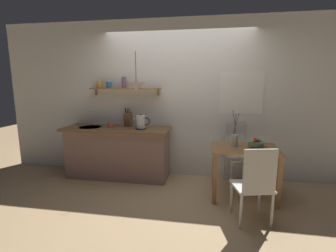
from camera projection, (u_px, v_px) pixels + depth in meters
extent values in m
plane|color=tan|center=(172.00, 188.00, 3.85)|extent=(14.00, 14.00, 0.00)
cube|color=white|center=(189.00, 100.00, 4.21)|extent=(6.80, 0.10, 2.70)
cube|color=white|center=(242.00, 93.00, 3.99)|extent=(0.69, 0.01, 0.69)
cube|color=silver|center=(241.00, 93.00, 3.99)|extent=(0.63, 0.01, 0.63)
cube|color=gray|center=(118.00, 153.00, 4.25)|extent=(1.74, 0.52, 0.85)
cube|color=brown|center=(117.00, 129.00, 4.16)|extent=(1.83, 0.63, 0.04)
cylinder|color=#B7BABF|center=(90.00, 127.00, 4.21)|extent=(0.38, 0.38, 0.01)
cube|color=#9E6B3D|center=(125.00, 89.00, 4.20)|extent=(1.25, 0.18, 0.02)
cube|color=#99754C|center=(96.00, 92.00, 4.39)|extent=(0.02, 0.06, 0.12)
cube|color=#99754C|center=(158.00, 92.00, 4.20)|extent=(0.02, 0.06, 0.12)
cylinder|color=gold|center=(99.00, 84.00, 4.27)|extent=(0.08, 0.08, 0.13)
cylinder|color=silver|center=(99.00, 80.00, 4.26)|extent=(0.09, 0.09, 0.01)
cylinder|color=#3366A3|center=(109.00, 85.00, 4.24)|extent=(0.09, 0.09, 0.10)
cylinder|color=silver|center=(109.00, 82.00, 4.23)|extent=(0.09, 0.09, 0.01)
cylinder|color=#7F5689|center=(124.00, 83.00, 4.19)|extent=(0.08, 0.08, 0.19)
cylinder|color=silver|center=(124.00, 77.00, 4.17)|extent=(0.09, 0.09, 0.01)
cube|color=#9E6B3D|center=(245.00, 149.00, 3.44)|extent=(0.92, 0.67, 0.03)
cube|color=#9E6B3D|center=(215.00, 179.00, 3.30)|extent=(0.06, 0.06, 0.71)
cube|color=#9E6B3D|center=(279.00, 183.00, 3.16)|extent=(0.06, 0.06, 0.71)
cube|color=#9E6B3D|center=(214.00, 165.00, 3.86)|extent=(0.06, 0.06, 0.71)
cube|color=#9E6B3D|center=(269.00, 168.00, 3.72)|extent=(0.06, 0.06, 0.71)
cube|color=silver|center=(252.00, 187.00, 2.89)|extent=(0.51, 0.49, 0.03)
cube|color=silver|center=(260.00, 171.00, 2.66)|extent=(0.37, 0.12, 0.50)
cylinder|color=silver|center=(259.00, 197.00, 3.11)|extent=(0.03, 0.03, 0.41)
cylinder|color=silver|center=(231.00, 198.00, 3.08)|extent=(0.03, 0.03, 0.41)
cylinder|color=silver|center=(272.00, 210.00, 2.78)|extent=(0.03, 0.03, 0.41)
cylinder|color=silver|center=(241.00, 212.00, 2.75)|extent=(0.03, 0.03, 0.41)
cube|color=silver|center=(238.00, 157.00, 3.93)|extent=(0.47, 0.51, 0.03)
cube|color=silver|center=(235.00, 137.00, 4.08)|extent=(0.33, 0.10, 0.53)
cylinder|color=silver|center=(231.00, 176.00, 3.78)|extent=(0.03, 0.03, 0.44)
cylinder|color=silver|center=(251.00, 175.00, 3.79)|extent=(0.03, 0.03, 0.44)
cylinder|color=silver|center=(224.00, 167.00, 4.15)|extent=(0.03, 0.03, 0.44)
cylinder|color=silver|center=(243.00, 167.00, 4.17)|extent=(0.03, 0.03, 0.44)
cylinder|color=slate|center=(256.00, 146.00, 3.49)|extent=(0.10, 0.10, 0.01)
cylinder|color=slate|center=(256.00, 144.00, 3.48)|extent=(0.22, 0.22, 0.06)
ellipsoid|color=yellow|center=(254.00, 140.00, 3.48)|extent=(0.11, 0.14, 0.04)
sphere|color=red|center=(255.00, 140.00, 3.45)|extent=(0.07, 0.07, 0.07)
sphere|color=#8EA84C|center=(259.00, 140.00, 3.48)|extent=(0.06, 0.06, 0.06)
cylinder|color=#B7B2A8|center=(234.00, 140.00, 3.50)|extent=(0.10, 0.10, 0.17)
cylinder|color=brown|center=(235.00, 122.00, 3.46)|extent=(0.07, 0.01, 0.35)
cylinder|color=brown|center=(235.00, 124.00, 3.47)|extent=(0.01, 0.01, 0.31)
cylinder|color=brown|center=(236.00, 124.00, 3.45)|extent=(0.08, 0.01, 0.31)
cylinder|color=black|center=(141.00, 128.00, 4.03)|extent=(0.18, 0.18, 0.02)
cylinder|color=silver|center=(141.00, 122.00, 4.01)|extent=(0.15, 0.15, 0.21)
sphere|color=black|center=(141.00, 115.00, 3.99)|extent=(0.02, 0.02, 0.02)
cone|color=silver|center=(135.00, 119.00, 4.02)|extent=(0.04, 0.04, 0.04)
torus|color=black|center=(146.00, 121.00, 3.99)|extent=(0.13, 0.02, 0.13)
cube|color=brown|center=(128.00, 119.00, 4.26)|extent=(0.12, 0.18, 0.25)
cylinder|color=black|center=(125.00, 110.00, 4.21)|extent=(0.02, 0.04, 0.08)
cylinder|color=black|center=(127.00, 110.00, 4.20)|extent=(0.02, 0.04, 0.08)
cylinder|color=black|center=(129.00, 110.00, 4.20)|extent=(0.02, 0.04, 0.08)
cylinder|color=#C6664C|center=(110.00, 125.00, 4.17)|extent=(0.09, 0.09, 0.09)
torus|color=#C6664C|center=(113.00, 125.00, 4.16)|extent=(0.06, 0.01, 0.06)
cylinder|color=black|center=(136.00, 67.00, 3.78)|extent=(0.01, 0.01, 0.47)
cone|color=silver|center=(136.00, 86.00, 3.83)|extent=(0.29, 0.29, 0.13)
sphere|color=white|center=(136.00, 89.00, 3.84)|extent=(0.04, 0.04, 0.04)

